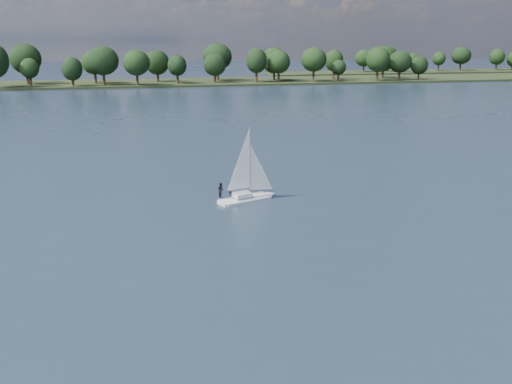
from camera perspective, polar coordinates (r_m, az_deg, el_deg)
ground at (r=118.23m, az=-2.62°, el=6.96°), size 700.00×700.00×0.00m
far_shore at (r=228.63m, az=-8.10°, el=10.71°), size 660.00×40.00×1.50m
far_shore_back at (r=330.27m, az=20.34°, el=11.22°), size 220.00×30.00×1.40m
sailboat at (r=59.68m, az=-1.16°, el=1.22°), size 6.42×3.91×8.19m
treeline at (r=223.85m, az=-10.06°, el=12.62°), size 562.44×73.99×18.76m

